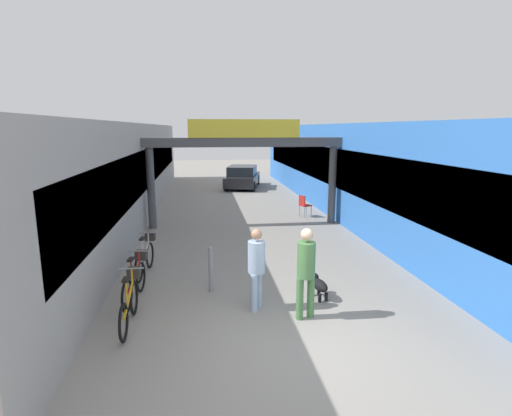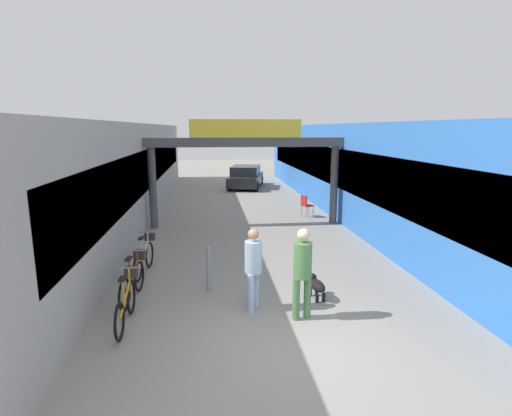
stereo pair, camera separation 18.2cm
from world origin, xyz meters
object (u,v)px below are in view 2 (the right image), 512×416
(dog_on_leash, at_px, (316,285))
(parked_car_black, at_px, (246,177))
(pedestrian_companion, at_px, (253,264))
(bicycle_red_second, at_px, (134,279))
(pedestrian_with_dog, at_px, (302,268))
(cafe_chair_red_nearer, at_px, (306,204))
(bicycle_silver_third, at_px, (145,256))
(bicycle_orange_nearest, at_px, (127,301))
(bollard_post_metal, at_px, (209,268))

(dog_on_leash, relative_size, parked_car_black, 0.16)
(parked_car_black, bearing_deg, pedestrian_companion, -94.77)
(bicycle_red_second, bearing_deg, dog_on_leash, -6.59)
(pedestrian_with_dog, distance_m, cafe_chair_red_nearer, 8.94)
(bicycle_red_second, xyz_separation_m, bicycle_silver_third, (0.00, 1.56, 0.00))
(pedestrian_with_dog, height_order, bicycle_orange_nearest, pedestrian_with_dog)
(bicycle_red_second, distance_m, cafe_chair_red_nearer, 9.18)
(dog_on_leash, distance_m, parked_car_black, 16.31)
(bicycle_orange_nearest, xyz_separation_m, bollard_post_metal, (1.51, 1.33, 0.09))
(pedestrian_with_dog, bearing_deg, bollard_post_metal, 138.76)
(bicycle_silver_third, bearing_deg, dog_on_leash, -27.49)
(parked_car_black, bearing_deg, bicycle_red_second, -103.67)
(bicycle_silver_third, xyz_separation_m, cafe_chair_red_nearer, (5.52, 5.77, 0.10))
(bollard_post_metal, relative_size, parked_car_black, 0.24)
(pedestrian_companion, distance_m, cafe_chair_red_nearer, 8.72)
(bicycle_silver_third, bearing_deg, bicycle_orange_nearest, -88.41)
(pedestrian_with_dog, relative_size, parked_car_black, 0.41)
(pedestrian_with_dog, distance_m, dog_on_leash, 1.26)
(dog_on_leash, relative_size, bicycle_silver_third, 0.40)
(dog_on_leash, bearing_deg, bicycle_red_second, 173.41)
(bicycle_silver_third, xyz_separation_m, parked_car_black, (3.86, 14.30, 0.21))
(bicycle_silver_third, bearing_deg, pedestrian_companion, -44.07)
(bicycle_red_second, bearing_deg, bollard_post_metal, 7.36)
(pedestrian_companion, bearing_deg, bicycle_orange_nearest, -172.98)
(cafe_chair_red_nearer, relative_size, parked_car_black, 0.21)
(pedestrian_companion, height_order, bollard_post_metal, pedestrian_companion)
(bicycle_silver_third, relative_size, cafe_chair_red_nearer, 1.89)
(dog_on_leash, xyz_separation_m, parked_car_black, (0.00, 16.31, 0.35))
(bicycle_red_second, height_order, parked_car_black, parked_car_black)
(dog_on_leash, bearing_deg, bollard_post_metal, 164.02)
(cafe_chair_red_nearer, bearing_deg, pedestrian_companion, -110.53)
(bicycle_silver_third, bearing_deg, bollard_post_metal, -40.54)
(bicycle_orange_nearest, distance_m, bollard_post_metal, 2.01)
(pedestrian_with_dog, bearing_deg, parked_car_black, 88.26)
(dog_on_leash, relative_size, cafe_chair_red_nearer, 0.75)
(pedestrian_companion, relative_size, dog_on_leash, 2.48)
(bicycle_orange_nearest, distance_m, parked_car_black, 17.40)
(dog_on_leash, height_order, bicycle_red_second, bicycle_red_second)
(bicycle_red_second, bearing_deg, pedestrian_with_dog, -21.71)
(bollard_post_metal, height_order, parked_car_black, parked_car_black)
(pedestrian_companion, distance_m, bicycle_red_second, 2.65)
(pedestrian_companion, bearing_deg, parked_car_black, 85.23)
(cafe_chair_red_nearer, bearing_deg, bicycle_orange_nearest, -122.81)
(pedestrian_with_dog, distance_m, pedestrian_companion, 1.01)
(bicycle_orange_nearest, relative_size, bollard_post_metal, 1.63)
(pedestrian_with_dog, bearing_deg, bicycle_orange_nearest, 176.37)
(bicycle_red_second, relative_size, cafe_chair_red_nearer, 1.89)
(bicycle_red_second, distance_m, bollard_post_metal, 1.60)
(pedestrian_with_dog, xyz_separation_m, cafe_chair_red_nearer, (2.19, 8.66, -0.48))
(pedestrian_with_dog, distance_m, bollard_post_metal, 2.38)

